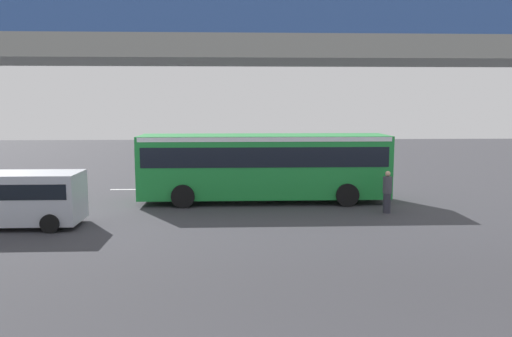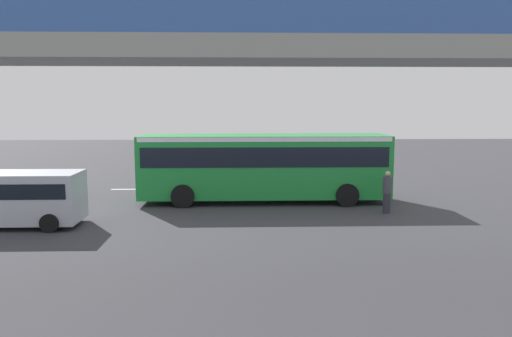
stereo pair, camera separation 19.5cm
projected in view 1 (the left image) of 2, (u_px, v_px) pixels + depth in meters
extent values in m
plane|color=#38383D|center=(241.00, 200.00, 24.10)|extent=(80.00, 80.00, 0.00)
cube|color=#1E8C38|center=(264.00, 165.00, 23.45)|extent=(11.50, 2.55, 2.86)
cube|color=black|center=(264.00, 155.00, 23.38)|extent=(11.04, 2.59, 0.90)
cube|color=white|center=(264.00, 138.00, 23.27)|extent=(11.27, 2.58, 0.20)
cube|color=black|center=(140.00, 159.00, 23.16)|extent=(0.04, 2.24, 1.20)
cylinder|color=black|center=(183.00, 196.00, 22.18)|extent=(1.04, 0.30, 1.04)
cylinder|color=black|center=(188.00, 187.00, 24.71)|extent=(1.04, 0.30, 1.04)
cylinder|color=black|center=(347.00, 195.00, 22.49)|extent=(1.04, 0.30, 1.04)
cylinder|color=black|center=(336.00, 186.00, 25.02)|extent=(1.04, 0.30, 1.04)
cube|color=#B7BCC6|center=(16.00, 197.00, 18.72)|extent=(4.80, 1.95, 1.86)
cube|color=black|center=(15.00, 188.00, 18.67)|extent=(4.42, 1.98, 0.56)
cylinder|color=black|center=(50.00, 224.00, 17.92)|extent=(0.68, 0.22, 0.68)
cylinder|color=black|center=(68.00, 212.00, 19.85)|extent=(0.68, 0.22, 0.68)
cylinder|color=#2D2D38|center=(387.00, 203.00, 21.19)|extent=(0.32, 0.32, 0.85)
cylinder|color=#3F3F47|center=(387.00, 185.00, 21.09)|extent=(0.38, 0.38, 0.70)
sphere|color=tan|center=(388.00, 174.00, 21.03)|extent=(0.22, 0.22, 0.22)
cylinder|color=slate|center=(258.00, 163.00, 27.25)|extent=(0.08, 0.08, 2.80)
cube|color=red|center=(259.00, 142.00, 27.11)|extent=(0.04, 0.60, 0.60)
cube|color=silver|center=(350.00, 188.00, 27.45)|extent=(2.00, 0.20, 0.01)
cube|color=silver|center=(277.00, 188.00, 27.28)|extent=(2.00, 0.20, 0.01)
cube|color=silver|center=(203.00, 189.00, 27.12)|extent=(2.00, 0.20, 0.01)
cube|color=silver|center=(129.00, 189.00, 26.95)|extent=(2.00, 0.20, 0.01)
cube|color=gray|center=(247.00, 51.00, 11.57)|extent=(25.67, 2.60, 0.50)
cube|color=#3359A5|center=(245.00, 24.00, 12.70)|extent=(25.67, 0.08, 1.10)
cube|color=#3359A5|center=(248.00, 5.00, 10.23)|extent=(25.67, 0.08, 1.10)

